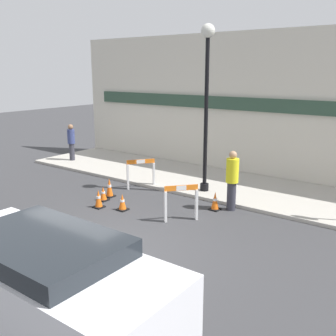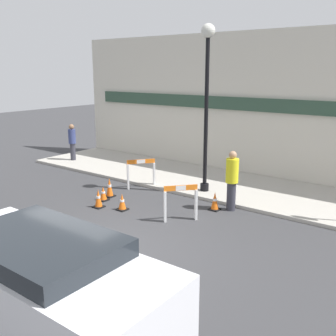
# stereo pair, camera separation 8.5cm
# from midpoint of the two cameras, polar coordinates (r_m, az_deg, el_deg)

# --- Properties ---
(ground_plane) EXTENTS (60.00, 60.00, 0.00)m
(ground_plane) POSITION_cam_midpoint_polar(r_m,az_deg,el_deg) (9.37, -9.10, -11.89)
(ground_plane) COLOR #38383A
(sidewalk_slab) EXTENTS (18.00, 3.68, 0.11)m
(sidewalk_slab) POSITION_cam_midpoint_polar(r_m,az_deg,el_deg) (14.17, 9.58, -2.62)
(sidewalk_slab) COLOR #ADA89E
(sidewalk_slab) RESTS_ON ground_plane
(storefront_facade) EXTENTS (18.00, 0.22, 5.50)m
(storefront_facade) POSITION_cam_midpoint_polar(r_m,az_deg,el_deg) (15.37, 13.33, 8.76)
(storefront_facade) COLOR beige
(storefront_facade) RESTS_ON ground_plane
(streetlamp_post) EXTENTS (0.44, 0.44, 5.35)m
(streetlamp_post) POSITION_cam_midpoint_polar(r_m,az_deg,el_deg) (12.78, 5.85, 11.59)
(streetlamp_post) COLOR black
(streetlamp_post) RESTS_ON sidewalk_slab
(barricade_0) EXTENTS (0.72, 0.86, 1.04)m
(barricade_0) POSITION_cam_midpoint_polar(r_m,az_deg,el_deg) (13.83, -3.75, -0.62)
(barricade_0) COLOR white
(barricade_0) RESTS_ON ground_plane
(barricade_1) EXTENTS (0.72, 0.79, 1.02)m
(barricade_1) POSITION_cam_midpoint_polar(r_m,az_deg,el_deg) (10.84, 2.07, -4.85)
(barricade_1) COLOR white
(barricade_1) RESTS_ON ground_plane
(traffic_cone_0) EXTENTS (0.30, 0.30, 0.56)m
(traffic_cone_0) POSITION_cam_midpoint_polar(r_m,az_deg,el_deg) (11.82, 7.01, -4.83)
(traffic_cone_0) COLOR black
(traffic_cone_0) RESTS_ON ground_plane
(traffic_cone_1) EXTENTS (0.30, 0.30, 0.57)m
(traffic_cone_1) POSITION_cam_midpoint_polar(r_m,az_deg,el_deg) (12.13, -9.87, -4.42)
(traffic_cone_1) COLOR black
(traffic_cone_1) RESTS_ON ground_plane
(traffic_cone_2) EXTENTS (0.30, 0.30, 0.64)m
(traffic_cone_2) POSITION_cam_midpoint_polar(r_m,az_deg,el_deg) (13.08, -8.30, -2.83)
(traffic_cone_2) COLOR black
(traffic_cone_2) RESTS_ON ground_plane
(traffic_cone_3) EXTENTS (0.30, 0.30, 0.46)m
(traffic_cone_3) POSITION_cam_midpoint_polar(r_m,az_deg,el_deg) (12.76, -9.19, -3.72)
(traffic_cone_3) COLOR black
(traffic_cone_3) RESTS_ON ground_plane
(traffic_cone_4) EXTENTS (0.30, 0.30, 0.50)m
(traffic_cone_4) POSITION_cam_midpoint_polar(r_m,az_deg,el_deg) (11.82, -6.47, -4.97)
(traffic_cone_4) COLOR black
(traffic_cone_4) RESTS_ON ground_plane
(person_worker) EXTENTS (0.47, 0.47, 1.80)m
(person_worker) POSITION_cam_midpoint_polar(r_m,az_deg,el_deg) (11.69, 9.46, -1.56)
(person_worker) COLOR #33333D
(person_worker) RESTS_ON ground_plane
(person_pedestrian) EXTENTS (0.41, 0.41, 1.62)m
(person_pedestrian) POSITION_cam_midpoint_polar(r_m,az_deg,el_deg) (18.14, -13.60, 3.87)
(person_pedestrian) COLOR #33333D
(person_pedestrian) RESTS_ON sidewalk_slab
(parked_car_1) EXTENTS (4.34, 1.91, 1.77)m
(parked_car_1) POSITION_cam_midpoint_polar(r_m,az_deg,el_deg) (6.30, -17.29, -15.89)
(parked_car_1) COLOR silver
(parked_car_1) RESTS_ON ground_plane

